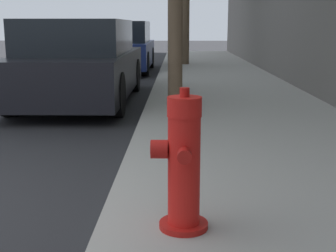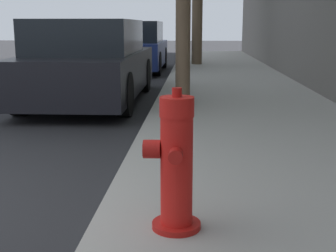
# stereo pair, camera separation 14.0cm
# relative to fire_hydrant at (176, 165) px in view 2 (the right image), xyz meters

# --- Properties ---
(sidewalk_slab) EXTENTS (2.85, 40.00, 0.15)m
(sidewalk_slab) POSITION_rel_fire_hydrant_xyz_m (0.89, 0.15, -0.47)
(sidewalk_slab) COLOR #99968E
(sidewalk_slab) RESTS_ON ground_plane
(fire_hydrant) EXTENTS (0.34, 0.36, 0.85)m
(fire_hydrant) POSITION_rel_fire_hydrant_xyz_m (0.00, 0.00, 0.00)
(fire_hydrant) COLOR #A91511
(fire_hydrant) RESTS_ON sidewalk_slab
(parked_car_near) EXTENTS (1.82, 4.50, 1.45)m
(parked_car_near) POSITION_rel_fire_hydrant_xyz_m (-1.75, 5.62, 0.15)
(parked_car_near) COLOR black
(parked_car_near) RESTS_ON ground_plane
(parked_car_mid) EXTENTS (1.87, 4.06, 1.47)m
(parked_car_mid) POSITION_rel_fire_hydrant_xyz_m (-1.76, 11.36, 0.16)
(parked_car_mid) COLOR navy
(parked_car_mid) RESTS_ON ground_plane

